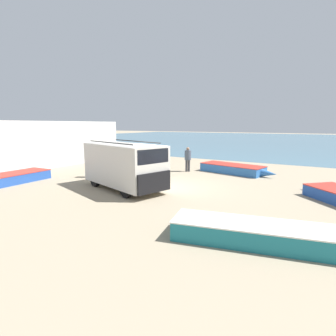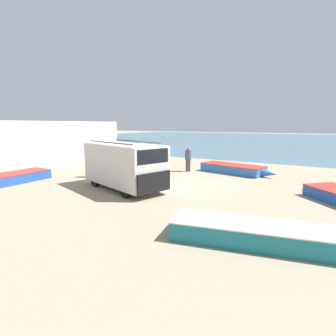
% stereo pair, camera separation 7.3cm
% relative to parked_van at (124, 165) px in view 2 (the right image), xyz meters
% --- Properties ---
extents(ground_plane, '(200.00, 200.00, 0.00)m').
position_rel_parked_van_xyz_m(ground_plane, '(1.72, 1.28, -1.28)').
color(ground_plane, gray).
extents(sea_water, '(120.00, 80.00, 0.01)m').
position_rel_parked_van_xyz_m(sea_water, '(1.72, 53.28, -1.28)').
color(sea_water, '#477084').
rests_on(sea_water, ground_plane).
extents(harbor_wall, '(0.50, 14.50, 3.59)m').
position_rel_parked_van_xyz_m(harbor_wall, '(-9.33, 2.28, 0.51)').
color(harbor_wall, silver).
rests_on(harbor_wall, ground_plane).
extents(parked_van, '(5.30, 3.32, 2.47)m').
position_rel_parked_van_xyz_m(parked_van, '(0.00, 0.00, 0.00)').
color(parked_van, beige).
rests_on(parked_van, ground_plane).
extents(fishing_rowboat_0, '(1.94, 5.55, 0.58)m').
position_rel_parked_van_xyz_m(fishing_rowboat_0, '(-4.58, 5.44, -0.99)').
color(fishing_rowboat_0, '#2D66AD').
rests_on(fishing_rowboat_0, ground_plane).
extents(fishing_rowboat_2, '(5.33, 2.51, 0.59)m').
position_rel_parked_van_xyz_m(fishing_rowboat_2, '(3.54, 7.40, -0.99)').
color(fishing_rowboat_2, '#2D66AD').
rests_on(fishing_rowboat_2, ground_plane).
extents(fishing_rowboat_3, '(5.67, 2.30, 0.58)m').
position_rel_parked_van_xyz_m(fishing_rowboat_3, '(7.48, -2.97, -0.99)').
color(fishing_rowboat_3, '#1E757F').
rests_on(fishing_rowboat_3, ground_plane).
extents(fishing_rowboat_4, '(1.85, 5.24, 0.56)m').
position_rel_parked_van_xyz_m(fishing_rowboat_4, '(-6.48, -2.52, -1.00)').
color(fishing_rowboat_4, '#234CA3').
rests_on(fishing_rowboat_4, ground_plane).
extents(fisherman_0, '(0.47, 0.47, 1.80)m').
position_rel_parked_van_xyz_m(fisherman_0, '(-3.57, 1.42, -0.20)').
color(fisherman_0, navy).
rests_on(fisherman_0, ground_plane).
extents(fisherman_1, '(0.46, 0.46, 1.74)m').
position_rel_parked_van_xyz_m(fisherman_1, '(0.51, 6.30, -0.24)').
color(fisherman_1, '#38383D').
rests_on(fisherman_1, ground_plane).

